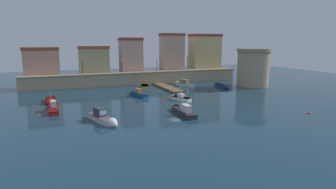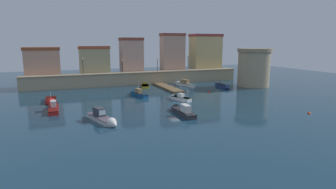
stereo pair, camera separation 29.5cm
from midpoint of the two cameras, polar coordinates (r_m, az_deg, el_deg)
name	(u,v)px [view 1 (the left image)]	position (r m, az deg, el deg)	size (l,w,h in m)	color
ground_plane	(177,105)	(46.14, 1.76, -2.06)	(134.69, 134.69, 0.00)	#19384C
quay_wall	(138,78)	(68.18, -6.19, 3.35)	(52.35, 3.23, 3.06)	tan
old_town_backdrop	(144,55)	(71.82, -4.99, 8.10)	(49.60, 4.84, 9.59)	tan
fortress_tower	(253,67)	(67.89, 16.92, 5.37)	(7.79, 7.79, 8.75)	tan
pier_dock	(167,87)	(62.09, -0.28, 1.45)	(2.44, 13.29, 0.70)	brown
quay_lamp_0	(82,63)	(65.60, -17.27, 6.10)	(0.32, 0.32, 3.66)	black
quay_lamp_1	(122,64)	(66.89, -9.53, 6.19)	(0.32, 0.32, 3.01)	black
quay_lamp_2	(157,63)	(69.22, -2.41, 6.50)	(0.32, 0.32, 3.07)	black
quay_lamp_3	(188,60)	(72.35, 3.90, 7.01)	(0.32, 0.32, 3.83)	black
moored_boat_0	(178,98)	(49.61, 1.98, -0.67)	(3.11, 5.00, 2.86)	white
moored_boat_1	(105,119)	(36.86, -13.08, -4.86)	(3.58, 7.35, 2.10)	silver
moored_boat_2	(54,108)	(45.61, -22.51, -2.48)	(1.42, 6.81, 1.88)	red
moored_boat_3	(144,86)	(64.38, -4.97, 1.82)	(2.46, 4.84, 1.43)	gold
moored_boat_4	(51,101)	(51.25, -23.04, -1.31)	(1.78, 6.11, 2.29)	red
moored_boat_5	(223,86)	(64.08, 11.13, 1.67)	(1.96, 6.46, 2.46)	navy
moored_boat_6	(137,93)	(53.92, -6.49, 0.23)	(2.56, 6.69, 2.98)	#195689
moored_boat_7	(182,110)	(40.40, 2.60, -3.24)	(1.46, 7.35, 2.80)	#333338
moored_boat_8	(183,84)	(66.10, 2.95, 2.25)	(3.50, 6.84, 1.85)	white
mooring_buoy_0	(309,113)	(45.30, 26.74, -3.47)	(0.51, 0.51, 0.51)	#EA4C19
mooring_buoy_1	(184,106)	(45.03, 3.08, -2.39)	(0.71, 0.71, 0.71)	#EA4C19
mooring_buoy_2	(209,92)	(57.92, 8.22, 0.46)	(0.53, 0.53, 0.53)	red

